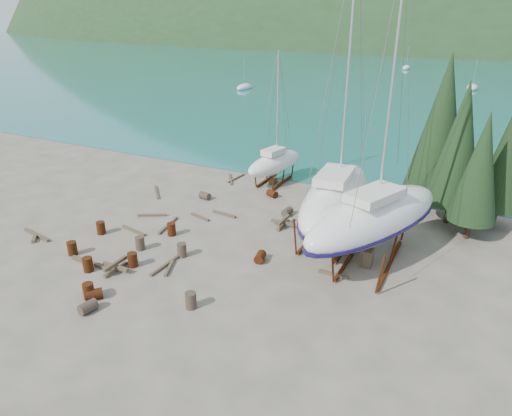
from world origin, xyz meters
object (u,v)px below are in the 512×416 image
at_px(large_sailboat_far, 375,217).
at_px(small_sailboat_shore, 275,163).
at_px(worker, 328,239).
at_px(large_sailboat_near, 336,197).

xyz_separation_m(large_sailboat_far, small_sailboat_shore, (-11.06, 10.06, -1.15)).
relative_size(small_sailboat_shore, worker, 6.77).
xyz_separation_m(large_sailboat_far, worker, (-2.74, 0.17, -2.16)).
distance_m(large_sailboat_far, worker, 3.50).
height_order(large_sailboat_far, worker, large_sailboat_far).
bearing_deg(worker, large_sailboat_far, -77.07).
bearing_deg(large_sailboat_near, large_sailboat_far, -37.75).
bearing_deg(small_sailboat_shore, large_sailboat_far, -30.81).
bearing_deg(small_sailboat_shore, large_sailboat_near, -33.49).
height_order(small_sailboat_shore, worker, small_sailboat_shore).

